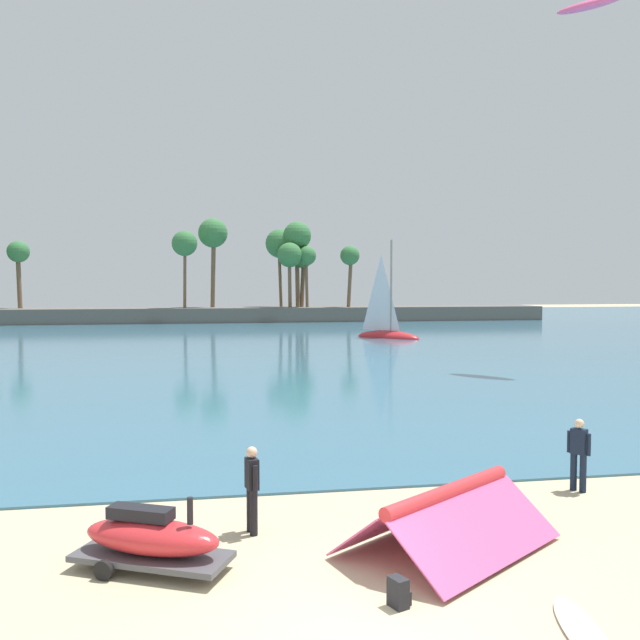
# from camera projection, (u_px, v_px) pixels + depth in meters

# --- Properties ---
(ground_plane) EXTENTS (260.00, 260.00, 0.00)m
(ground_plane) POSITION_uv_depth(u_px,v_px,m) (360.00, 636.00, 9.17)
(ground_plane) COLOR #CCB78E
(sea) EXTENTS (220.00, 108.14, 0.06)m
(sea) POSITION_uv_depth(u_px,v_px,m) (220.00, 330.00, 68.44)
(sea) COLOR #386B84
(sea) RESTS_ON ground
(palm_headland) EXTENTS (81.93, 6.34, 12.57)m
(palm_headland) POSITION_uv_depth(u_px,v_px,m) (194.00, 293.00, 81.74)
(palm_headland) COLOR #605B54
(palm_headland) RESTS_ON ground
(folded_kite) EXTENTS (4.45, 4.13, 1.11)m
(folded_kite) POSITION_uv_depth(u_px,v_px,m) (448.00, 508.00, 12.12)
(folded_kite) COLOR #EA5693
(folded_kite) RESTS_ON ground
(watercraft_on_trailer) EXTENTS (2.78, 2.04, 1.28)m
(watercraft_on_trailer) POSITION_uv_depth(u_px,v_px,m) (151.00, 539.00, 11.25)
(watercraft_on_trailer) COLOR #4C4C51
(watercraft_on_trailer) RESTS_ON ground
(person_rigging_by_gear) EXTENTS (0.26, 0.54, 1.67)m
(person_rigging_by_gear) POSITION_uv_depth(u_px,v_px,m) (252.00, 487.00, 12.88)
(person_rigging_by_gear) COLOR black
(person_rigging_by_gear) RESTS_ON ground
(person_at_waterline) EXTENTS (0.36, 0.47, 1.67)m
(person_at_waterline) POSITION_uv_depth(u_px,v_px,m) (579.00, 452.00, 15.49)
(person_at_waterline) COLOR #141E33
(person_at_waterline) RESTS_ON ground
(backpack_near_kite) EXTENTS (0.35, 0.35, 0.44)m
(backpack_near_kite) POSITION_uv_depth(u_px,v_px,m) (399.00, 593.00, 9.98)
(backpack_near_kite) COLOR #232328
(backpack_near_kite) RESTS_ON ground
(surfboard) EXTENTS (0.96, 2.16, 0.08)m
(surfboard) POSITION_uv_depth(u_px,v_px,m) (584.00, 633.00, 9.17)
(surfboard) COLOR white
(surfboard) RESTS_ON ground
(sailboat_near_shore) EXTENTS (5.41, 5.93, 8.97)m
(sailboat_near_shore) POSITION_uv_depth(u_px,v_px,m) (387.00, 328.00, 58.44)
(sailboat_near_shore) COLOR red
(sailboat_near_shore) RESTS_ON sea
(kite_aloft_high_over_bay) EXTENTS (3.31, 3.61, 0.87)m
(kite_aloft_high_over_bay) POSITION_uv_depth(u_px,v_px,m) (590.00, 5.00, 36.69)
(kite_aloft_high_over_bay) COLOR #EA5693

